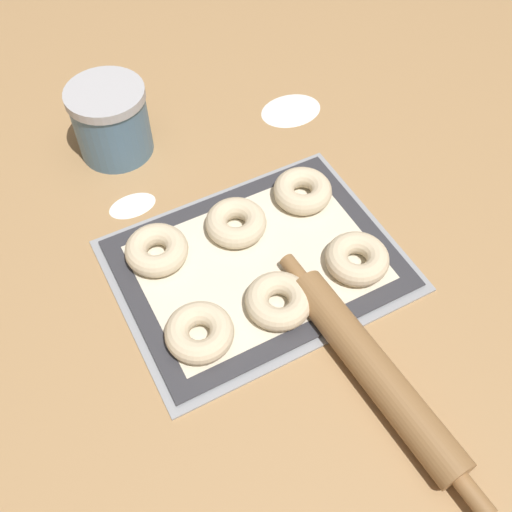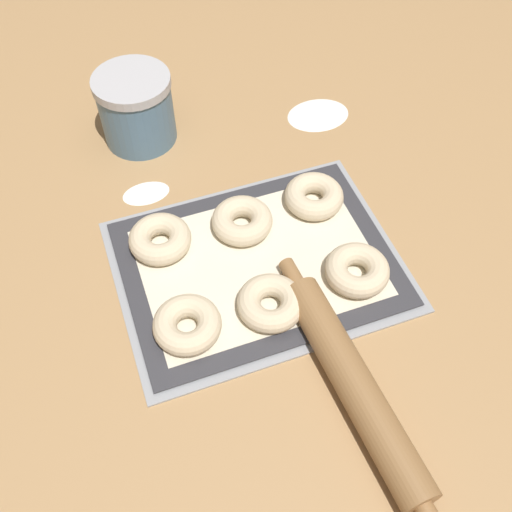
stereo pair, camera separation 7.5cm
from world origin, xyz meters
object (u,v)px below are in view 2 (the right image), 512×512
at_px(baking_tray, 256,265).
at_px(rolling_pin, 355,385).
at_px(bagel_front_right, 357,270).
at_px(bagel_back_center, 242,221).
at_px(bagel_front_left, 187,325).
at_px(bagel_back_left, 160,239).
at_px(bagel_front_center, 271,303).
at_px(bagel_back_right, 314,196).
at_px(flour_canister, 136,109).

relative_size(baking_tray, rolling_pin, 1.00).
bearing_deg(bagel_front_right, bagel_back_center, 131.08).
distance_m(bagel_front_left, bagel_back_left, 0.16).
height_order(bagel_front_center, bagel_back_left, same).
height_order(bagel_front_right, bagel_back_center, same).
bearing_deg(bagel_front_right, bagel_back_right, 90.56).
xyz_separation_m(baking_tray, bagel_front_center, (-0.01, -0.08, 0.02)).
height_order(baking_tray, bagel_back_right, bagel_back_right).
height_order(bagel_front_center, rolling_pin, rolling_pin).
distance_m(bagel_front_center, bagel_back_center, 0.16).
bearing_deg(bagel_back_left, bagel_front_right, -31.18).
bearing_deg(flour_canister, bagel_back_center, -70.33).
height_order(bagel_front_left, bagel_back_center, same).
bearing_deg(bagel_back_center, rolling_pin, -81.26).
xyz_separation_m(bagel_front_right, flour_canister, (-0.23, 0.42, 0.04)).
distance_m(bagel_front_right, bagel_back_left, 0.30).
distance_m(flour_canister, rolling_pin, 0.60).
height_order(bagel_front_left, bagel_front_right, same).
relative_size(baking_tray, bagel_back_right, 4.44).
bearing_deg(bagel_back_center, bagel_back_right, 4.14).
bearing_deg(bagel_back_left, flour_canister, 83.35).
bearing_deg(bagel_back_left, rolling_pin, -60.91).
bearing_deg(bagel_front_left, rolling_pin, -41.48).
bearing_deg(bagel_back_right, rolling_pin, -104.02).
relative_size(bagel_front_center, bagel_front_right, 1.00).
xyz_separation_m(bagel_front_left, bagel_back_right, (0.26, 0.16, 0.00)).
bearing_deg(bagel_back_left, bagel_back_center, -3.77).
bearing_deg(rolling_pin, bagel_back_left, 119.09).
height_order(bagel_front_left, bagel_front_center, same).
bearing_deg(bagel_back_right, bagel_back_center, -175.86).
bearing_deg(bagel_back_left, bagel_back_right, 0.16).
height_order(bagel_back_right, rolling_pin, rolling_pin).
distance_m(baking_tray, bagel_front_right, 0.15).
height_order(bagel_back_left, bagel_back_center, same).
bearing_deg(bagel_front_right, baking_tray, 150.02).
distance_m(bagel_front_center, rolling_pin, 0.16).
xyz_separation_m(bagel_front_center, rolling_pin, (0.06, -0.15, -0.00)).
bearing_deg(bagel_front_center, rolling_pin, -68.90).
distance_m(bagel_back_center, flour_canister, 0.29).
height_order(bagel_front_center, bagel_back_right, same).
bearing_deg(bagel_front_right, rolling_pin, -116.61).
distance_m(bagel_front_left, bagel_front_right, 0.26).
bearing_deg(rolling_pin, bagel_back_center, 98.74).
xyz_separation_m(bagel_front_left, bagel_back_center, (0.13, 0.15, 0.00)).
bearing_deg(rolling_pin, bagel_front_right, 63.39).
xyz_separation_m(baking_tray, bagel_back_right, (0.13, 0.08, 0.02)).
bearing_deg(bagel_front_center, bagel_back_right, 50.24).
bearing_deg(baking_tray, bagel_front_right, -29.98).
height_order(baking_tray, bagel_back_left, bagel_back_left).
bearing_deg(bagel_front_left, bagel_front_right, 0.71).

